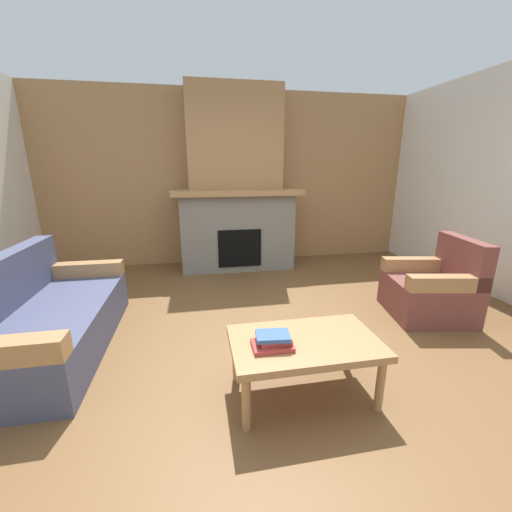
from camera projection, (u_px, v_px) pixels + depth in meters
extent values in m
plane|color=brown|center=(276.00, 355.00, 2.73)|extent=(9.00, 9.00, 0.00)
cube|color=#A87A4C|center=(233.00, 179.00, 5.20)|extent=(6.00, 0.12, 2.70)
cube|color=gray|center=(237.00, 231.00, 5.02)|extent=(1.70, 0.70, 1.15)
cube|color=black|center=(240.00, 248.00, 4.76)|extent=(0.64, 0.08, 0.56)
cube|color=#A87A4C|center=(236.00, 192.00, 4.80)|extent=(1.90, 0.82, 0.08)
cube|color=#A87A4C|center=(234.00, 138.00, 4.74)|extent=(1.40, 0.50, 1.47)
cube|color=#474C6B|center=(55.00, 328.00, 2.76)|extent=(0.84, 1.80, 0.40)
cube|color=#474C6B|center=(0.00, 285.00, 2.58)|extent=(0.16, 1.80, 0.45)
cube|color=#A87A4C|center=(82.00, 269.00, 3.46)|extent=(0.84, 0.16, 0.15)
cube|color=brown|center=(427.00, 297.00, 3.42)|extent=(0.89, 0.89, 0.40)
cube|color=brown|center=(462.00, 259.00, 3.30)|extent=(0.28, 0.77, 0.45)
cube|color=#A87A4C|center=(416.00, 264.00, 3.64)|extent=(0.77, 0.28, 0.15)
cube|color=#A87A4C|center=(448.00, 283.00, 3.04)|extent=(0.77, 0.28, 0.15)
cube|color=#A87A4C|center=(305.00, 343.00, 2.15)|extent=(1.00, 0.60, 0.05)
cylinder|color=#A87A4C|center=(246.00, 403.00, 1.90)|extent=(0.06, 0.06, 0.38)
cylinder|color=#A87A4C|center=(380.00, 385.00, 2.06)|extent=(0.06, 0.06, 0.38)
cylinder|color=#A87A4C|center=(236.00, 357.00, 2.36)|extent=(0.06, 0.06, 0.38)
cylinder|color=#A87A4C|center=(346.00, 345.00, 2.51)|extent=(0.06, 0.06, 0.38)
cube|color=#B23833|center=(272.00, 345.00, 2.05)|extent=(0.26, 0.18, 0.03)
cube|color=#B23833|center=(275.00, 339.00, 2.06)|extent=(0.20, 0.16, 0.03)
cube|color=#335699|center=(273.00, 336.00, 2.04)|extent=(0.23, 0.18, 0.03)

